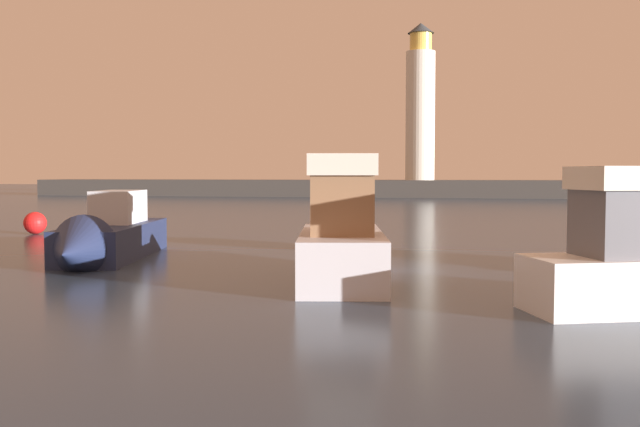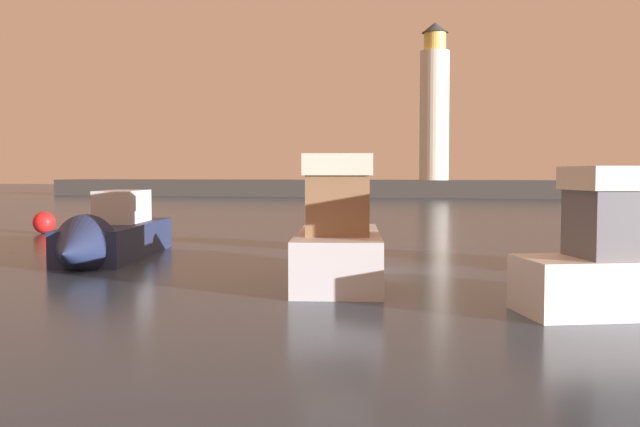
# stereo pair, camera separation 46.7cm
# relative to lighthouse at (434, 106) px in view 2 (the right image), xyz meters

# --- Properties ---
(ground_plane) EXTENTS (220.00, 220.00, 0.00)m
(ground_plane) POSITION_rel_lighthouse_xyz_m (0.43, -36.59, -9.25)
(ground_plane) COLOR #2D3D51
(breakwater) EXTENTS (84.26, 6.19, 1.73)m
(breakwater) POSITION_rel_lighthouse_xyz_m (0.43, 0.00, -8.38)
(breakwater) COLOR #423F3D
(breakwater) RESTS_ON ground_plane
(lighthouse) EXTENTS (2.96, 2.96, 15.87)m
(lighthouse) POSITION_rel_lighthouse_xyz_m (0.00, 0.00, 0.00)
(lighthouse) COLOR silver
(lighthouse) RESTS_ON breakwater
(motorboat_1) EXTENTS (2.92, 6.49, 3.03)m
(motorboat_1) POSITION_rel_lighthouse_xyz_m (2.52, -57.79, -8.35)
(motorboat_1) COLOR silver
(motorboat_1) RESTS_ON ground_plane
(motorboat_3) EXTENTS (3.13, 7.18, 2.21)m
(motorboat_3) POSITION_rel_lighthouse_xyz_m (-4.38, -56.02, -8.63)
(motorboat_3) COLOR #1E284C
(motorboat_3) RESTS_ON ground_plane
(mooring_buoy) EXTENTS (0.88, 0.88, 0.88)m
(mooring_buoy) POSITION_rel_lighthouse_xyz_m (-11.42, -48.72, -8.81)
(mooring_buoy) COLOR red
(mooring_buoy) RESTS_ON ground_plane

